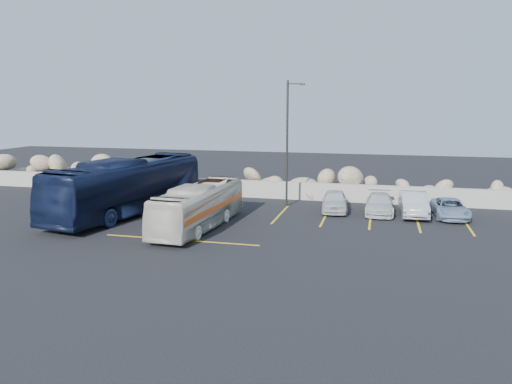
% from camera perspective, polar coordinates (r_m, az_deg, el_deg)
% --- Properties ---
extents(ground, '(90.00, 90.00, 0.00)m').
position_cam_1_polar(ground, '(24.24, -6.62, -5.76)').
color(ground, black).
rests_on(ground, ground).
extents(seawall, '(60.00, 0.40, 1.20)m').
position_cam_1_polar(seawall, '(35.31, 0.28, 0.34)').
color(seawall, gray).
rests_on(seawall, ground).
extents(riprap_pile, '(54.00, 2.80, 2.60)m').
position_cam_1_polar(riprap_pile, '(36.35, 0.74, 1.74)').
color(riprap_pile, '#8E7A5D').
rests_on(riprap_pile, ground).
extents(parking_lines, '(18.16, 9.36, 0.01)m').
position_cam_1_polar(parking_lines, '(28.37, 6.27, -3.39)').
color(parking_lines, gold).
rests_on(parking_lines, ground).
extents(lamppost, '(1.14, 0.18, 8.00)m').
position_cam_1_polar(lamppost, '(31.89, 3.68, 5.95)').
color(lamppost, '#2A2925').
rests_on(lamppost, ground).
extents(vintage_bus, '(2.49, 8.56, 2.35)m').
position_cam_1_polar(vintage_bus, '(26.76, -6.52, -1.64)').
color(vintage_bus, silver).
rests_on(vintage_bus, ground).
extents(tour_coach, '(4.86, 12.34, 3.35)m').
position_cam_1_polar(tour_coach, '(30.91, -14.48, 0.63)').
color(tour_coach, '#0F1733').
rests_on(tour_coach, ground).
extents(car_a, '(1.86, 3.92, 1.30)m').
position_cam_1_polar(car_a, '(31.17, 8.97, -1.02)').
color(car_a, silver).
rests_on(car_a, ground).
extents(car_b, '(1.67, 4.28, 1.39)m').
position_cam_1_polar(car_b, '(31.07, 17.55, -1.32)').
color(car_b, '#BCBCC1').
rests_on(car_b, ground).
extents(car_c, '(1.69, 4.09, 1.18)m').
position_cam_1_polar(car_c, '(31.09, 13.93, -1.33)').
color(car_c, silver).
rests_on(car_c, ground).
extents(car_d, '(2.07, 4.06, 1.10)m').
position_cam_1_polar(car_d, '(31.24, 21.29, -1.75)').
color(car_d, '#7C95B0').
rests_on(car_d, ground).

